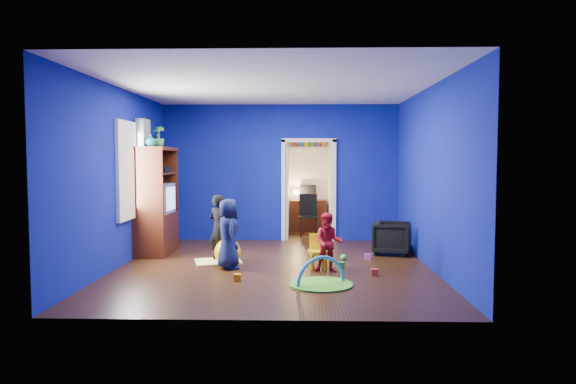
{
  "coord_description": "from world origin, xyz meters",
  "views": [
    {
      "loc": [
        0.46,
        -8.19,
        1.74
      ],
      "look_at": [
        0.22,
        0.4,
        1.19
      ],
      "focal_mm": 32.0,
      "sensor_mm": 36.0,
      "label": 1
    }
  ],
  "objects_px": {
    "child_black": "(219,228)",
    "hopper_ball": "(228,252)",
    "crt_tv": "(158,199)",
    "folding_chair": "(308,216)",
    "child_navy": "(228,234)",
    "vase": "(150,140)",
    "play_mat": "(321,284)",
    "armchair": "(392,238)",
    "study_desk": "(308,215)",
    "tv_armoire": "(156,201)",
    "kid_chair": "(318,253)",
    "toddler_red": "(328,242)"
  },
  "relations": [
    {
      "from": "child_navy",
      "to": "study_desk",
      "type": "relative_size",
      "value": 1.27
    },
    {
      "from": "play_mat",
      "to": "crt_tv",
      "type": "bearing_deg",
      "value": 141.67
    },
    {
      "from": "study_desk",
      "to": "folding_chair",
      "type": "distance_m",
      "value": 0.96
    },
    {
      "from": "kid_chair",
      "to": "folding_chair",
      "type": "xyz_separation_m",
      "value": [
        -0.12,
        3.44,
        0.21
      ]
    },
    {
      "from": "crt_tv",
      "to": "folding_chair",
      "type": "bearing_deg",
      "value": 38.12
    },
    {
      "from": "crt_tv",
      "to": "hopper_ball",
      "type": "distance_m",
      "value": 1.92
    },
    {
      "from": "child_black",
      "to": "play_mat",
      "type": "distance_m",
      "value": 2.4
    },
    {
      "from": "child_black",
      "to": "crt_tv",
      "type": "xyz_separation_m",
      "value": [
        -1.22,
        0.68,
        0.45
      ]
    },
    {
      "from": "crt_tv",
      "to": "play_mat",
      "type": "distance_m",
      "value": 3.84
    },
    {
      "from": "toddler_red",
      "to": "folding_chair",
      "type": "relative_size",
      "value": 1.0
    },
    {
      "from": "study_desk",
      "to": "folding_chair",
      "type": "xyz_separation_m",
      "value": [
        0.0,
        -0.96,
        0.09
      ]
    },
    {
      "from": "armchair",
      "to": "folding_chair",
      "type": "height_order",
      "value": "folding_chair"
    },
    {
      "from": "armchair",
      "to": "folding_chair",
      "type": "relative_size",
      "value": 0.72
    },
    {
      "from": "kid_chair",
      "to": "tv_armoire",
      "type": "bearing_deg",
      "value": 141.58
    },
    {
      "from": "toddler_red",
      "to": "tv_armoire",
      "type": "height_order",
      "value": "tv_armoire"
    },
    {
      "from": "kid_chair",
      "to": "child_navy",
      "type": "bearing_deg",
      "value": 164.79
    },
    {
      "from": "vase",
      "to": "hopper_ball",
      "type": "distance_m",
      "value": 2.46
    },
    {
      "from": "kid_chair",
      "to": "folding_chair",
      "type": "bearing_deg",
      "value": 76.68
    },
    {
      "from": "vase",
      "to": "tv_armoire",
      "type": "bearing_deg",
      "value": 90.0
    },
    {
      "from": "armchair",
      "to": "crt_tv",
      "type": "height_order",
      "value": "crt_tv"
    },
    {
      "from": "child_black",
      "to": "hopper_ball",
      "type": "bearing_deg",
      "value": 154.04
    },
    {
      "from": "crt_tv",
      "to": "folding_chair",
      "type": "xyz_separation_m",
      "value": [
        2.78,
        2.18,
        -0.56
      ]
    },
    {
      "from": "armchair",
      "to": "vase",
      "type": "xyz_separation_m",
      "value": [
        -4.32,
        -0.35,
        1.77
      ]
    },
    {
      "from": "hopper_ball",
      "to": "study_desk",
      "type": "xyz_separation_m",
      "value": [
        1.36,
        4.15,
        0.16
      ]
    },
    {
      "from": "tv_armoire",
      "to": "kid_chair",
      "type": "height_order",
      "value": "tv_armoire"
    },
    {
      "from": "toddler_red",
      "to": "tv_armoire",
      "type": "distance_m",
      "value": 3.45
    },
    {
      "from": "hopper_ball",
      "to": "folding_chair",
      "type": "relative_size",
      "value": 0.47
    },
    {
      "from": "tv_armoire",
      "to": "kid_chair",
      "type": "bearing_deg",
      "value": -23.15
    },
    {
      "from": "toddler_red",
      "to": "play_mat",
      "type": "height_order",
      "value": "toddler_red"
    },
    {
      "from": "child_black",
      "to": "hopper_ball",
      "type": "distance_m",
      "value": 0.52
    },
    {
      "from": "hopper_ball",
      "to": "kid_chair",
      "type": "height_order",
      "value": "kid_chair"
    },
    {
      "from": "vase",
      "to": "toddler_red",
      "type": "bearing_deg",
      "value": -20.53
    },
    {
      "from": "study_desk",
      "to": "folding_chair",
      "type": "height_order",
      "value": "folding_chair"
    },
    {
      "from": "child_black",
      "to": "crt_tv",
      "type": "relative_size",
      "value": 1.63
    },
    {
      "from": "child_black",
      "to": "child_navy",
      "type": "distance_m",
      "value": 0.63
    },
    {
      "from": "crt_tv",
      "to": "play_mat",
      "type": "xyz_separation_m",
      "value": [
        2.9,
        -2.3,
        -1.01
      ]
    },
    {
      "from": "tv_armoire",
      "to": "hopper_ball",
      "type": "relative_size",
      "value": 4.51
    },
    {
      "from": "vase",
      "to": "play_mat",
      "type": "bearing_deg",
      "value": -34.14
    },
    {
      "from": "armchair",
      "to": "child_black",
      "type": "xyz_separation_m",
      "value": [
        -3.05,
        -0.73,
        0.27
      ]
    },
    {
      "from": "kid_chair",
      "to": "child_black",
      "type": "bearing_deg",
      "value": 145.66
    },
    {
      "from": "armchair",
      "to": "crt_tv",
      "type": "distance_m",
      "value": 4.34
    },
    {
      "from": "child_navy",
      "to": "vase",
      "type": "relative_size",
      "value": 4.95
    },
    {
      "from": "toddler_red",
      "to": "tv_armoire",
      "type": "xyz_separation_m",
      "value": [
        -3.09,
        1.46,
        0.52
      ]
    },
    {
      "from": "vase",
      "to": "folding_chair",
      "type": "relative_size",
      "value": 0.24
    },
    {
      "from": "vase",
      "to": "study_desk",
      "type": "distance_m",
      "value": 4.76
    },
    {
      "from": "vase",
      "to": "tv_armoire",
      "type": "relative_size",
      "value": 0.11
    },
    {
      "from": "armchair",
      "to": "hopper_ball",
      "type": "bearing_deg",
      "value": 123.61
    },
    {
      "from": "hopper_ball",
      "to": "study_desk",
      "type": "relative_size",
      "value": 0.49
    },
    {
      "from": "child_black",
      "to": "study_desk",
      "type": "xyz_separation_m",
      "value": [
        1.55,
        3.82,
        -0.2
      ]
    },
    {
      "from": "crt_tv",
      "to": "study_desk",
      "type": "bearing_deg",
      "value": 48.49
    }
  ]
}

